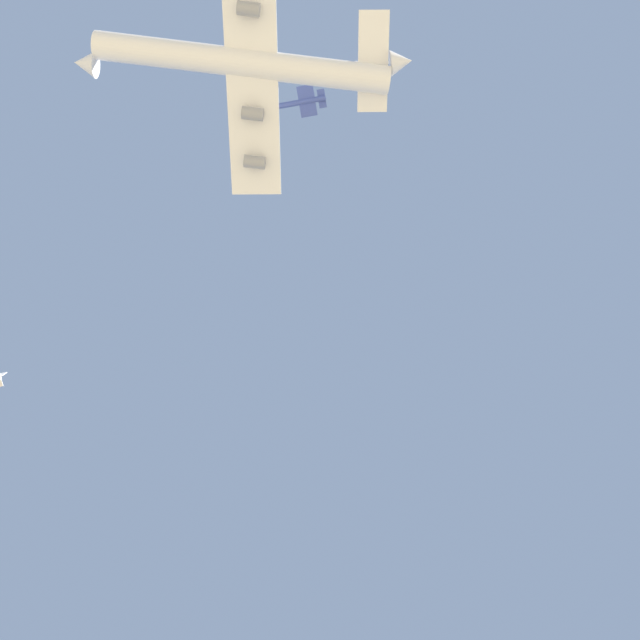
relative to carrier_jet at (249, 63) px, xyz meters
The scene contains 2 objects.
carrier_jet is the anchor object (origin of this frame).
chase_jet_lead 26.27m from the carrier_jet, 145.86° to the right, with size 15.26×8.45×4.00m.
Camera 1 is at (21.44, 69.77, 3.15)m, focal length 36.63 mm.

